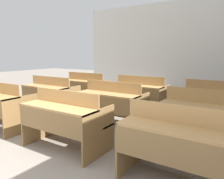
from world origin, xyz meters
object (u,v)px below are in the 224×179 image
Objects in this scene: bench_second_center at (112,103)px; bench_third_center at (139,93)px; bench_front_right at (180,144)px; bench_third_left at (85,88)px; bench_second_right at (205,117)px; bench_second_left at (50,94)px; bench_front_left at (0,104)px; bench_third_right at (216,101)px; bench_front_center at (65,118)px.

bench_second_center and bench_third_center have the same top height.
bench_front_right is 4.43m from bench_third_left.
bench_second_center is at bearing 179.82° from bench_second_right.
bench_second_left is at bearing -179.72° from bench_second_right.
bench_front_right and bench_third_left have the same top height.
bench_third_right is (3.58, 2.66, 0.00)m from bench_front_left.
bench_third_left is (-1.81, 1.30, 0.00)m from bench_second_center.
bench_front_center is 1.00× the size of bench_third_center.
bench_front_left and bench_second_center have the same top height.
bench_front_left is 1.78m from bench_front_center.
bench_front_center is 2.24m from bench_second_right.
bench_third_right is at bearing 90.74° from bench_second_right.
bench_front_left is 3.20m from bench_third_center.
bench_front_left is 1.00× the size of bench_third_right.
bench_second_left is 1.32m from bench_third_left.
bench_second_right is (3.63, 0.02, 0.00)m from bench_second_left.
bench_second_right is at bearing 88.79° from bench_front_right.
bench_third_center is at bearing 55.84° from bench_front_left.
bench_front_center is at bearing 179.95° from bench_front_right.
bench_front_right is 1.00× the size of bench_third_center.
bench_second_right is at bearing -89.26° from bench_third_right.
bench_front_left is at bearing -179.75° from bench_front_right.
bench_front_right is 1.00× the size of bench_second_left.
bench_front_center and bench_third_left have the same top height.
bench_second_center is 2.23m from bench_third_left.
bench_front_center is at bearing -90.29° from bench_third_center.
bench_second_right is at bearing 20.18° from bench_front_left.
bench_third_center is at bearing 0.54° from bench_third_left.
bench_second_left is (-3.60, 1.29, 0.00)m from bench_front_right.
bench_front_left is 1.00× the size of bench_second_left.
bench_second_left is at bearing -90.97° from bench_third_left.
bench_front_right is 1.00× the size of bench_third_left.
bench_third_left is at bearing 144.31° from bench_second_center.
bench_front_left is at bearing -124.16° from bench_third_center.
bench_front_right and bench_second_right have the same top height.
bench_third_left and bench_third_right have the same top height.
bench_second_left is at bearing -143.65° from bench_third_center.
bench_front_left and bench_third_left have the same top height.
bench_third_center is at bearing 90.45° from bench_second_center.
bench_second_center is 1.00× the size of bench_third_right.
bench_front_center is (1.78, 0.02, 0.00)m from bench_front_left.
bench_second_center is 1.00× the size of bench_third_left.
bench_front_left is at bearing -159.82° from bench_second_right.
bench_front_center is at bearing 0.55° from bench_front_left.
bench_front_left and bench_front_center have the same top height.
bench_front_right is at bearing -91.21° from bench_second_right.
bench_second_left and bench_third_center have the same top height.
bench_second_center is 1.80m from bench_second_right.
bench_front_right is 3.82m from bench_second_left.
bench_third_left is (0.02, 1.32, 0.00)m from bench_second_left.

